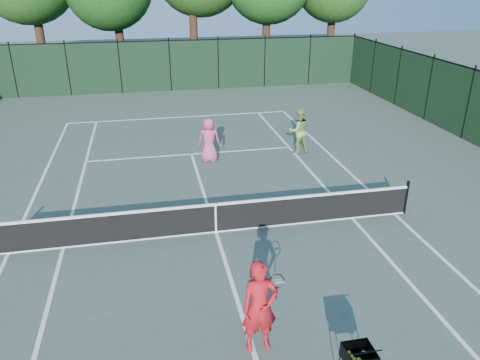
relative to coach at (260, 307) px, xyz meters
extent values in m
plane|color=#445348|center=(-0.13, 4.56, -0.96)|extent=(90.00, 90.00, 0.00)
cube|color=white|center=(-5.62, 4.56, -0.96)|extent=(0.10, 23.77, 0.01)
cube|color=white|center=(5.35, 4.56, -0.96)|extent=(0.10, 23.77, 0.01)
cube|color=white|center=(-4.25, 4.56, -0.96)|extent=(0.10, 23.77, 0.01)
cube|color=white|center=(3.98, 4.56, -0.96)|extent=(0.10, 23.77, 0.01)
cube|color=white|center=(-0.13, 16.44, -0.96)|extent=(10.97, 0.10, 0.01)
cube|color=white|center=(-0.13, 10.96, -0.96)|extent=(8.23, 0.10, 0.01)
cube|color=white|center=(-0.13, 4.56, -0.96)|extent=(0.10, 12.80, 0.01)
cube|color=black|center=(-0.13, 4.56, -0.50)|extent=(11.60, 0.03, 0.85)
cube|color=white|center=(-0.13, 4.56, -0.08)|extent=(11.60, 0.05, 0.07)
cube|color=white|center=(-0.13, 4.56, -0.94)|extent=(11.60, 0.05, 0.04)
cube|color=white|center=(-0.13, 4.56, -0.50)|extent=(0.05, 0.04, 0.91)
cylinder|color=black|center=(5.67, 4.56, -0.43)|extent=(0.09, 0.09, 1.06)
cube|color=black|center=(-0.13, 22.56, 0.54)|extent=(24.00, 0.05, 3.00)
cylinder|color=black|center=(-8.13, 26.56, 1.44)|extent=(0.56, 0.56, 4.80)
cylinder|color=black|center=(-3.13, 26.36, 1.19)|extent=(0.56, 0.56, 4.30)
cylinder|color=black|center=(1.87, 26.86, 1.54)|extent=(0.56, 0.56, 5.00)
cylinder|color=black|center=(6.87, 26.16, 1.34)|extent=(0.56, 0.56, 4.60)
cylinder|color=black|center=(11.87, 26.66, 1.24)|extent=(0.56, 0.56, 4.40)
imported|color=red|center=(0.00, 0.00, 0.00)|extent=(0.72, 0.49, 1.91)
cylinder|color=black|center=(0.43, 0.37, -0.01)|extent=(0.03, 0.03, 0.30)
torus|color=black|center=(0.43, 0.37, 0.26)|extent=(0.30, 0.10, 0.30)
imported|color=#CB4778|center=(0.49, 10.11, -0.10)|extent=(0.95, 0.73, 1.72)
imported|color=#85A552|center=(4.14, 10.31, -0.04)|extent=(0.96, 0.78, 1.85)
cube|color=black|center=(1.38, -1.38, -0.15)|extent=(0.65, 0.65, 0.28)
sphere|color=#C9D22B|center=(1.38, -1.38, -0.23)|extent=(0.07, 0.07, 0.07)
sphere|color=#C9D22B|center=(1.38, -1.38, -0.23)|extent=(0.07, 0.07, 0.07)
sphere|color=#C9D22B|center=(1.38, -1.38, -0.23)|extent=(0.07, 0.07, 0.07)
sphere|color=#C9D22B|center=(1.38, -1.38, -0.23)|extent=(0.07, 0.07, 0.07)
sphere|color=#C9D22B|center=(1.38, -1.38, -0.23)|extent=(0.07, 0.07, 0.07)
sphere|color=#C9D22B|center=(1.38, -1.38, -0.23)|extent=(0.07, 0.07, 0.07)
sphere|color=#C9D22B|center=(1.38, -1.38, -0.23)|extent=(0.07, 0.07, 0.07)
sphere|color=#C9D22B|center=(1.38, -1.38, -0.23)|extent=(0.07, 0.07, 0.07)
sphere|color=#C9D22B|center=(1.38, -1.38, -0.23)|extent=(0.07, 0.07, 0.07)
sphere|color=#C9D22B|center=(1.38, -1.38, -0.23)|extent=(0.07, 0.07, 0.07)
sphere|color=#C9D22B|center=(1.38, -1.38, -0.23)|extent=(0.07, 0.07, 0.07)
sphere|color=#C9D22B|center=(1.38, -1.38, -0.23)|extent=(0.07, 0.07, 0.07)
sphere|color=#C9D22B|center=(1.38, -1.38, -0.23)|extent=(0.07, 0.07, 0.07)
camera|label=1|loc=(-1.78, -6.83, 5.70)|focal=35.00mm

